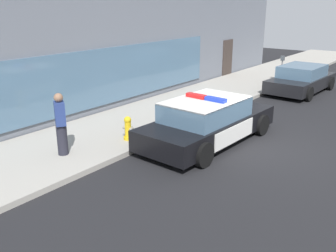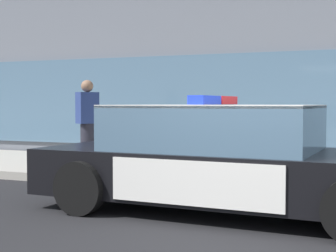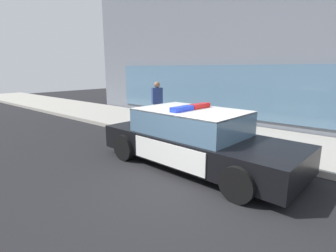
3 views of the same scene
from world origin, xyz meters
TOP-DOWN VIEW (x-y plane):
  - ground at (0.00, 0.00)m, footprint 48.00×48.00m
  - sidewalk at (0.00, 4.31)m, footprint 48.00×3.52m
  - police_cruiser at (-0.71, 1.39)m, footprint 5.02×2.31m
  - fire_hydrant at (-2.30, 3.20)m, footprint 0.34×0.39m
  - pedestrian_on_sidewalk at (-4.23, 3.81)m, footprint 0.43×0.48m

SIDE VIEW (x-z plane):
  - ground at x=0.00m, z-range 0.00..0.00m
  - sidewalk at x=0.00m, z-range 0.00..0.15m
  - fire_hydrant at x=-2.30m, z-range 0.14..0.86m
  - police_cruiser at x=-0.71m, z-range -0.07..1.43m
  - pedestrian_on_sidewalk at x=-4.23m, z-range 0.16..1.87m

